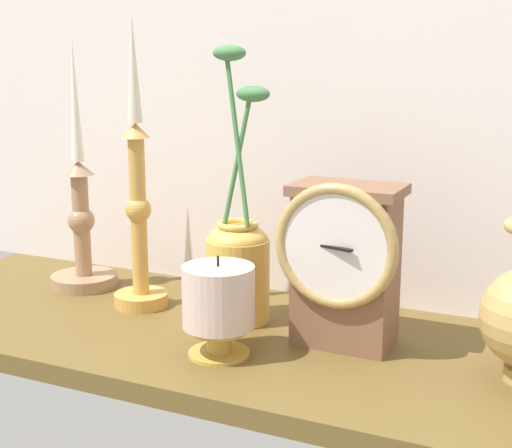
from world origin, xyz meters
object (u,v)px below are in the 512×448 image
pillar_candle_front (218,304)px  candlestick_tall_left (138,210)px  candlestick_tall_center (81,225)px  brass_vase_jar (241,259)px  mantel_clock (344,261)px

pillar_candle_front → candlestick_tall_left: bearing=148.7°
candlestick_tall_center → brass_vase_jar: candlestick_tall_center is taller
pillar_candle_front → mantel_clock: bearing=36.9°
brass_vase_jar → pillar_candle_front: bearing=-76.1°
mantel_clock → candlestick_tall_left: size_ratio=0.51×
mantel_clock → candlestick_tall_center: candlestick_tall_center is taller
candlestick_tall_left → pillar_candle_front: bearing=-31.3°
mantel_clock → brass_vase_jar: size_ratio=0.57×
candlestick_tall_center → pillar_candle_front: (30.45, -14.62, -3.22)cm
mantel_clock → brass_vase_jar: bearing=170.3°
mantel_clock → brass_vase_jar: (-14.68, 2.52, -2.06)cm
candlestick_tall_left → brass_vase_jar: size_ratio=1.12×
candlestick_tall_left → candlestick_tall_center: size_ratio=1.07×
candlestick_tall_center → brass_vase_jar: 27.83cm
candlestick_tall_left → pillar_candle_front: size_ratio=3.33×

